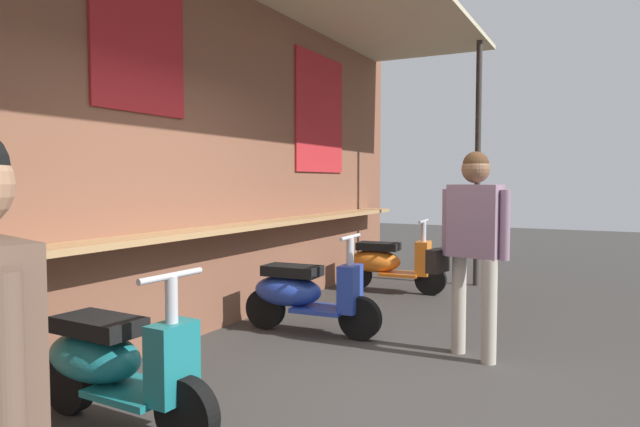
{
  "coord_description": "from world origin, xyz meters",
  "views": [
    {
      "loc": [
        -3.53,
        -1.52,
        1.47
      ],
      "look_at": [
        1.97,
        1.3,
        1.11
      ],
      "focal_mm": 31.78,
      "sensor_mm": 36.0,
      "label": 1
    }
  ],
  "objects": [
    {
      "name": "ground_plane",
      "position": [
        0.0,
        0.0,
        0.0
      ],
      "size": [
        30.01,
        30.01,
        0.0
      ],
      "primitive_type": "plane",
      "color": "#383533"
    },
    {
      "name": "scooter_blue",
      "position": [
        1.2,
        1.08,
        0.39
      ],
      "size": [
        0.47,
        1.4,
        0.97
      ],
      "rotation": [
        0.0,
        0.0,
        -1.52
      ],
      "color": "#233D9E",
      "rests_on": "ground_plane"
    },
    {
      "name": "scooter_teal",
      "position": [
        -1.15,
        1.08,
        0.39
      ],
      "size": [
        0.47,
        1.4,
        0.97
      ],
      "rotation": [
        0.0,
        0.0,
        -1.62
      ],
      "color": "#197075",
      "rests_on": "ground_plane"
    },
    {
      "name": "market_stall_facade",
      "position": [
        -0.0,
        1.9,
        1.92
      ],
      "size": [
        10.72,
        2.13,
        3.5
      ],
      "color": "brown",
      "rests_on": "ground_plane"
    },
    {
      "name": "scooter_orange",
      "position": [
        3.5,
        1.08,
        0.39
      ],
      "size": [
        0.49,
        1.4,
        0.97
      ],
      "rotation": [
        0.0,
        0.0,
        -1.5
      ],
      "color": "orange",
      "rests_on": "ground_plane"
    },
    {
      "name": "shopper_with_handbag",
      "position": [
        1.17,
        -0.53,
        1.05
      ],
      "size": [
        0.33,
        0.68,
        1.71
      ],
      "rotation": [
        0.0,
        0.0,
        2.93
      ],
      "color": "#ADA393",
      "rests_on": "ground_plane"
    }
  ]
}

